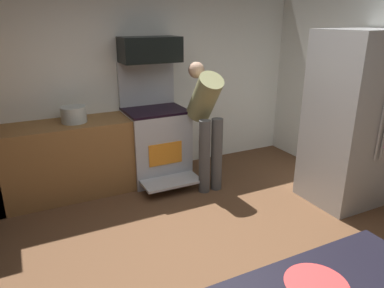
{
  "coord_description": "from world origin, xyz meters",
  "views": [
    {
      "loc": [
        -1.3,
        -2.25,
        2.06
      ],
      "look_at": [
        -0.04,
        0.3,
        1.05
      ],
      "focal_mm": 33.46,
      "sensor_mm": 36.0,
      "label": 1
    }
  ],
  "objects_px": {
    "stock_pot": "(74,114)",
    "oven_range": "(156,141)",
    "refrigerator": "(352,120)",
    "person_cook": "(206,117)",
    "microwave": "(150,50)"
  },
  "relations": [
    {
      "from": "stock_pot",
      "to": "person_cook",
      "type": "bearing_deg",
      "value": -20.68
    },
    {
      "from": "oven_range",
      "to": "refrigerator",
      "type": "relative_size",
      "value": 0.79
    },
    {
      "from": "oven_range",
      "to": "refrigerator",
      "type": "bearing_deg",
      "value": -41.11
    },
    {
      "from": "oven_range",
      "to": "microwave",
      "type": "height_order",
      "value": "microwave"
    },
    {
      "from": "oven_range",
      "to": "microwave",
      "type": "bearing_deg",
      "value": 90.0
    },
    {
      "from": "oven_range",
      "to": "person_cook",
      "type": "distance_m",
      "value": 0.82
    },
    {
      "from": "microwave",
      "to": "oven_range",
      "type": "bearing_deg",
      "value": -90.0
    },
    {
      "from": "microwave",
      "to": "person_cook",
      "type": "xyz_separation_m",
      "value": [
        0.46,
        -0.63,
        -0.77
      ]
    },
    {
      "from": "oven_range",
      "to": "refrigerator",
      "type": "distance_m",
      "value": 2.4
    },
    {
      "from": "microwave",
      "to": "stock_pot",
      "type": "height_order",
      "value": "microwave"
    },
    {
      "from": "refrigerator",
      "to": "stock_pot",
      "type": "height_order",
      "value": "refrigerator"
    },
    {
      "from": "microwave",
      "to": "stock_pot",
      "type": "distance_m",
      "value": 1.22
    },
    {
      "from": "stock_pot",
      "to": "oven_range",
      "type": "bearing_deg",
      "value": -0.75
    },
    {
      "from": "microwave",
      "to": "stock_pot",
      "type": "bearing_deg",
      "value": -175.42
    },
    {
      "from": "stock_pot",
      "to": "microwave",
      "type": "bearing_deg",
      "value": 4.58
    }
  ]
}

